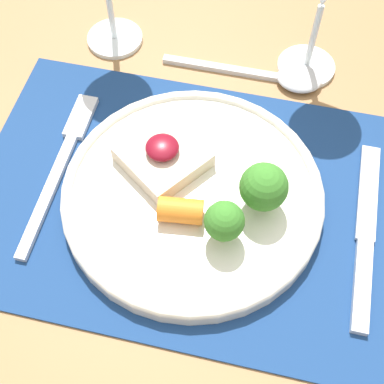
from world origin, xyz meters
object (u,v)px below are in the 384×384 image
dinner_plate (194,194)px  spoon (284,76)px  knife (365,244)px  fork (63,159)px

dinner_plate → spoon: dinner_plate is taller
knife → spoon: bearing=116.9°
fork → spoon: bearing=40.1°
dinner_plate → spoon: size_ratio=1.38×
dinner_plate → spoon: (0.07, 0.20, -0.01)m
fork → spoon: spoon is taller
dinner_plate → spoon: 0.21m
fork → spoon: 0.29m
dinner_plate → knife: bearing=-3.9°
knife → spoon: size_ratio=1.09×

